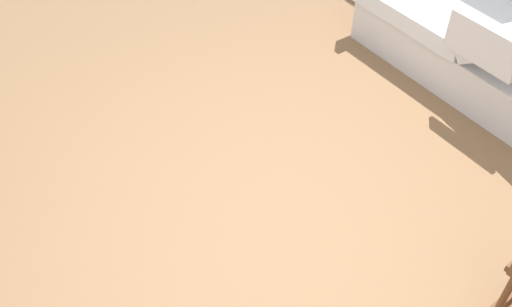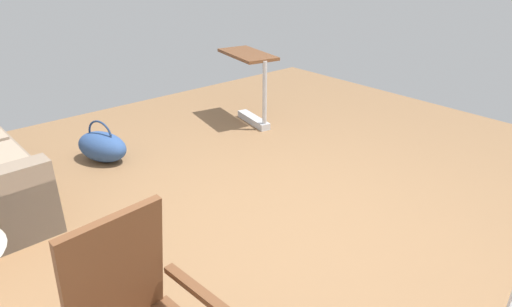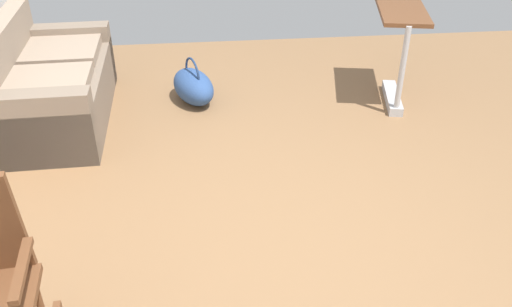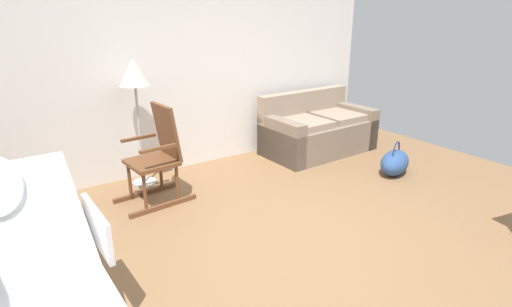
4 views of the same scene
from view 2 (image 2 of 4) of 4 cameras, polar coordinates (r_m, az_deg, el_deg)
ground_plane at (r=3.46m, az=5.02°, el=-9.03°), size 7.10×7.10×0.00m
overbed_table at (r=5.26m, az=-0.67°, el=9.65°), size 0.87×0.54×0.84m
duffel_bag at (r=4.62m, az=-19.51°, el=0.90°), size 0.64×0.51×0.43m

